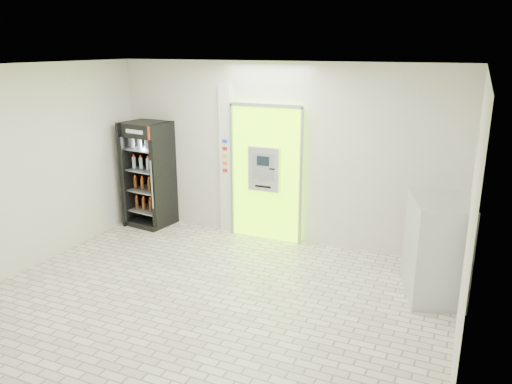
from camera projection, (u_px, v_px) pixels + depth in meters
The scene contains 7 objects.
ground at pixel (210, 301), 6.57m from camera, with size 6.00×6.00×0.00m, color beige.
room_shell at pixel (206, 165), 6.05m from camera, with size 6.00×6.00×6.00m.
atm_assembly at pixel (267, 172), 8.44m from camera, with size 1.30×0.24×2.33m.
pillar at pixel (226, 160), 8.73m from camera, with size 0.22×0.11×2.60m.
beverage_cooler at pixel (149, 176), 9.16m from camera, with size 0.81×0.76×1.93m.
steel_cabinet at pixel (436, 249), 6.55m from camera, with size 0.93×1.15×1.34m.
exit_sign at pixel (477, 141), 6.05m from camera, with size 0.02×0.22×0.26m.
Camera 1 is at (2.93, -5.16, 3.23)m, focal length 35.00 mm.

